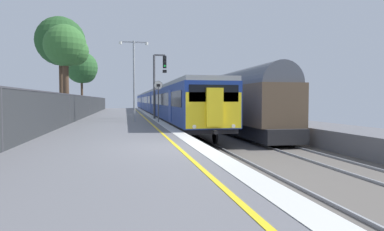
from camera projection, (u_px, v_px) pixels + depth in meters
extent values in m
cube|color=slate|center=(108.00, 165.00, 10.05)|extent=(6.40, 110.00, 1.00)
cube|color=silver|center=(201.00, 146.00, 10.60)|extent=(0.60, 110.00, 0.01)
cube|color=yellow|center=(178.00, 147.00, 10.45)|extent=(0.12, 110.00, 0.01)
cube|color=#56514C|center=(358.00, 172.00, 11.80)|extent=(11.00, 110.00, 0.20)
cube|color=gray|center=(229.00, 175.00, 10.84)|extent=(0.07, 110.00, 0.08)
cube|color=gray|center=(270.00, 173.00, 11.13)|extent=(0.07, 110.00, 0.08)
cube|color=gray|center=(338.00, 169.00, 11.64)|extent=(0.07, 110.00, 0.08)
cube|color=gray|center=(373.00, 168.00, 11.92)|extent=(0.07, 110.00, 0.08)
cube|color=navy|center=(180.00, 103.00, 25.11)|extent=(2.80, 19.91, 2.30)
cube|color=black|center=(180.00, 120.00, 25.17)|extent=(2.64, 19.31, 0.25)
cube|color=#93999E|center=(180.00, 87.00, 25.05)|extent=(2.68, 19.91, 0.24)
cube|color=black|center=(161.00, 99.00, 24.82)|extent=(0.02, 18.31, 0.84)
cube|color=#1D3A98|center=(170.00, 106.00, 19.96)|extent=(0.03, 1.10, 1.90)
cube|color=#1D3A98|center=(155.00, 104.00, 29.71)|extent=(0.03, 1.10, 1.90)
cylinder|color=black|center=(187.00, 137.00, 17.84)|extent=(0.12, 0.84, 0.84)
cylinder|color=black|center=(215.00, 136.00, 18.15)|extent=(0.12, 0.84, 0.84)
cylinder|color=black|center=(160.00, 121.00, 32.24)|extent=(0.12, 0.84, 0.84)
cylinder|color=black|center=(175.00, 120.00, 32.55)|extent=(0.12, 0.84, 0.84)
cube|color=navy|center=(155.00, 102.00, 45.19)|extent=(2.80, 19.91, 2.30)
cube|color=black|center=(155.00, 111.00, 45.25)|extent=(2.64, 19.31, 0.25)
cube|color=#93999E|center=(155.00, 93.00, 45.13)|extent=(2.68, 19.91, 0.24)
cube|color=black|center=(145.00, 100.00, 44.90)|extent=(0.02, 18.31, 0.84)
cube|color=#1D3A98|center=(147.00, 103.00, 40.04)|extent=(0.03, 1.10, 1.90)
cube|color=#1D3A98|center=(143.00, 103.00, 49.79)|extent=(0.03, 1.10, 1.90)
cylinder|color=black|center=(154.00, 118.00, 37.92)|extent=(0.12, 0.84, 0.84)
cylinder|color=black|center=(168.00, 118.00, 38.23)|extent=(0.12, 0.84, 0.84)
cylinder|color=black|center=(146.00, 113.00, 52.32)|extent=(0.12, 0.84, 0.84)
cylinder|color=black|center=(156.00, 113.00, 52.63)|extent=(0.12, 0.84, 0.84)
cube|color=navy|center=(146.00, 102.00, 65.27)|extent=(2.80, 19.91, 2.30)
cube|color=black|center=(146.00, 108.00, 65.33)|extent=(2.64, 19.31, 0.25)
cube|color=#93999E|center=(146.00, 95.00, 65.22)|extent=(2.68, 19.91, 0.24)
cube|color=black|center=(139.00, 100.00, 64.98)|extent=(0.02, 18.31, 0.84)
cube|color=#1D3A98|center=(140.00, 102.00, 60.12)|extent=(0.03, 1.10, 1.90)
cube|color=#1D3A98|center=(138.00, 102.00, 69.87)|extent=(0.03, 1.10, 1.90)
cylinder|color=black|center=(144.00, 112.00, 58.00)|extent=(0.12, 0.84, 0.84)
cylinder|color=black|center=(153.00, 112.00, 58.31)|extent=(0.12, 0.84, 0.84)
cylinder|color=black|center=(141.00, 109.00, 72.40)|extent=(0.12, 0.84, 0.84)
cylinder|color=black|center=(148.00, 109.00, 72.71)|extent=(0.12, 0.84, 0.84)
cube|color=yellow|center=(214.00, 110.00, 15.41)|extent=(2.70, 0.10, 1.70)
cube|color=black|center=(214.00, 93.00, 15.37)|extent=(2.40, 0.08, 0.80)
cube|color=yellow|center=(215.00, 107.00, 15.27)|extent=(0.80, 0.24, 1.80)
cylinder|color=white|center=(194.00, 127.00, 15.20)|extent=(0.18, 0.06, 0.18)
cylinder|color=white|center=(233.00, 126.00, 15.58)|extent=(0.18, 0.06, 0.18)
cylinder|color=black|center=(215.00, 132.00, 15.18)|extent=(0.20, 0.35, 0.20)
cube|color=black|center=(155.00, 91.00, 45.12)|extent=(0.60, 0.90, 0.20)
cube|color=#232326|center=(241.00, 127.00, 23.32)|extent=(2.30, 13.84, 0.79)
cube|color=brown|center=(242.00, 104.00, 23.24)|extent=(2.60, 13.04, 2.40)
cylinder|color=#515660|center=(242.00, 87.00, 23.19)|extent=(2.39, 12.64, 2.39)
cylinder|color=black|center=(259.00, 136.00, 18.35)|extent=(0.12, 0.84, 0.84)
cylinder|color=black|center=(284.00, 135.00, 18.66)|extent=(0.12, 0.84, 0.84)
cylinder|color=black|center=(213.00, 124.00, 27.98)|extent=(0.12, 0.84, 0.84)
cylinder|color=black|center=(230.00, 123.00, 28.29)|extent=(0.12, 0.84, 0.84)
cube|color=#232326|center=(197.00, 117.00, 37.65)|extent=(2.30, 13.84, 0.79)
cube|color=brown|center=(197.00, 103.00, 37.57)|extent=(2.60, 13.04, 2.40)
cylinder|color=#515660|center=(197.00, 92.00, 37.52)|extent=(2.39, 12.64, 2.39)
cylinder|color=black|center=(200.00, 120.00, 32.68)|extent=(0.12, 0.84, 0.84)
cylinder|color=black|center=(215.00, 120.00, 32.99)|extent=(0.12, 0.84, 0.84)
cylinder|color=black|center=(183.00, 116.00, 42.31)|extent=(0.12, 0.84, 0.84)
cylinder|color=black|center=(195.00, 116.00, 42.62)|extent=(0.12, 0.84, 0.84)
cylinder|color=#47474C|center=(154.00, 87.00, 26.66)|extent=(0.18, 0.18, 5.16)
cube|color=#47474C|center=(160.00, 55.00, 26.63)|extent=(0.90, 0.12, 0.12)
cube|color=black|center=(165.00, 62.00, 26.73)|extent=(0.28, 0.20, 1.00)
cylinder|color=black|center=(165.00, 58.00, 26.60)|extent=(0.16, 0.04, 0.16)
cylinder|color=black|center=(165.00, 62.00, 26.62)|extent=(0.16, 0.04, 0.16)
cylinder|color=#19D83F|center=(165.00, 66.00, 26.63)|extent=(0.16, 0.04, 0.16)
cube|color=black|center=(165.00, 71.00, 26.77)|extent=(0.32, 0.16, 0.24)
cylinder|color=#59595B|center=(158.00, 104.00, 22.43)|extent=(0.08, 0.08, 2.46)
cylinder|color=black|center=(158.00, 85.00, 22.37)|extent=(0.59, 0.02, 0.59)
cylinder|color=silver|center=(158.00, 85.00, 22.36)|extent=(0.56, 0.02, 0.56)
cube|color=black|center=(158.00, 85.00, 22.35)|extent=(0.24, 0.01, 0.18)
cylinder|color=#93999E|center=(134.00, 81.00, 23.04)|extent=(0.14, 0.14, 5.65)
cube|color=#93999E|center=(140.00, 42.00, 23.00)|extent=(0.90, 0.08, 0.08)
cylinder|color=silver|center=(147.00, 44.00, 23.10)|extent=(0.20, 0.20, 0.18)
cube|color=#93999E|center=(127.00, 42.00, 22.82)|extent=(0.90, 0.08, 0.08)
cylinder|color=silver|center=(121.00, 43.00, 22.74)|extent=(0.20, 0.20, 0.18)
cube|color=#282B2D|center=(1.00, 120.00, 9.39)|extent=(0.03, 99.00, 1.87)
cube|color=#38383D|center=(0.00, 87.00, 9.35)|extent=(0.06, 99.00, 0.06)
cylinder|color=#38383D|center=(1.00, 120.00, 9.39)|extent=(0.07, 0.07, 1.87)
cylinder|color=#38383D|center=(69.00, 109.00, 20.84)|extent=(0.07, 0.07, 1.87)
cylinder|color=#38383D|center=(89.00, 106.00, 32.28)|extent=(0.07, 0.07, 1.87)
cylinder|color=#38383D|center=(99.00, 105.00, 43.72)|extent=(0.07, 0.07, 1.87)
cylinder|color=#38383D|center=(104.00, 104.00, 55.16)|extent=(0.07, 0.07, 1.87)
cylinder|color=#473323|center=(66.00, 89.00, 23.42)|extent=(0.41, 0.41, 4.57)
sphere|color=#33662D|center=(65.00, 45.00, 23.28)|extent=(2.95, 2.95, 2.95)
sphere|color=#33662D|center=(74.00, 51.00, 23.49)|extent=(2.05, 2.05, 2.05)
cylinder|color=#473323|center=(82.00, 94.00, 41.79)|extent=(0.28, 0.28, 4.56)
sphere|color=#285628|center=(82.00, 68.00, 41.64)|extent=(4.00, 4.00, 4.00)
sphere|color=#285628|center=(85.00, 72.00, 42.08)|extent=(2.86, 2.86, 2.86)
cylinder|color=#473323|center=(61.00, 86.00, 28.64)|extent=(0.34, 0.34, 5.46)
sphere|color=#234C23|center=(60.00, 41.00, 28.47)|extent=(4.19, 4.19, 4.19)
sphere|color=#234C23|center=(59.00, 47.00, 28.26)|extent=(2.46, 2.46, 2.46)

